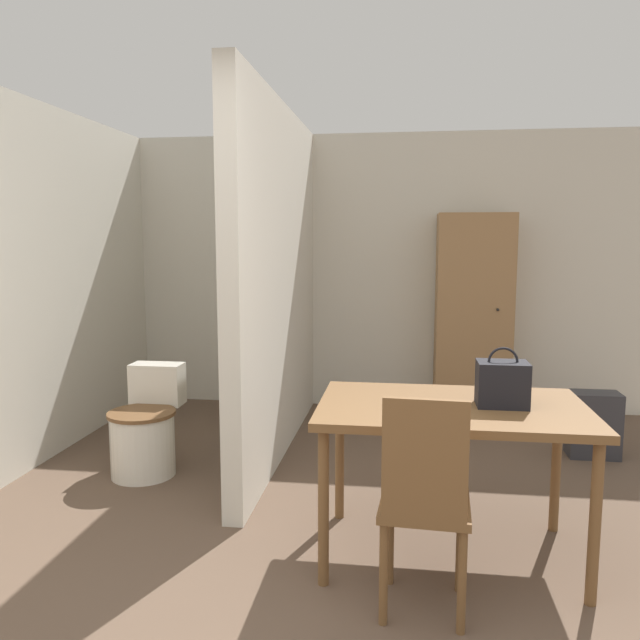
{
  "coord_description": "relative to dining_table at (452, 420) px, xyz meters",
  "views": [
    {
      "loc": [
        0.43,
        -1.68,
        1.56
      ],
      "look_at": [
        -0.07,
        1.96,
        1.08
      ],
      "focal_mm": 35.0,
      "sensor_mm": 36.0,
      "label": 1
    }
  ],
  "objects": [
    {
      "name": "handbag",
      "position": [
        0.23,
        0.0,
        0.19
      ],
      "size": [
        0.24,
        0.17,
        0.29
      ],
      "color": "black",
      "rests_on": "dining_table"
    },
    {
      "name": "toilet",
      "position": [
        -1.94,
        0.86,
        -0.41
      ],
      "size": [
        0.44,
        0.59,
        0.7
      ],
      "color": "silver",
      "rests_on": "ground_plane"
    },
    {
      "name": "wooden_chair",
      "position": [
        -0.14,
        -0.53,
        -0.18
      ],
      "size": [
        0.39,
        0.39,
        0.96
      ],
      "rotation": [
        0.0,
        0.0,
        -0.06
      ],
      "color": "brown",
      "rests_on": "ground_plane"
    },
    {
      "name": "wooden_cabinet",
      "position": [
        0.35,
        2.52,
        0.2
      ],
      "size": [
        0.64,
        0.44,
        1.78
      ],
      "color": "#997047",
      "rests_on": "ground_plane"
    },
    {
      "name": "wall_left",
      "position": [
        -2.79,
        0.72,
        0.56
      ],
      "size": [
        0.12,
        5.05,
        2.5
      ],
      "color": "beige",
      "rests_on": "ground_plane"
    },
    {
      "name": "space_heater",
      "position": [
        1.13,
        1.59,
        -0.46
      ],
      "size": [
        0.35,
        0.21,
        0.47
      ],
      "color": "#2D2D33",
      "rests_on": "ground_plane"
    },
    {
      "name": "partition_wall",
      "position": [
        -1.15,
        1.44,
        0.56
      ],
      "size": [
        0.12,
        2.6,
        2.5
      ],
      "color": "beige",
      "rests_on": "ground_plane"
    },
    {
      "name": "dining_table",
      "position": [
        0.0,
        0.0,
        0.0
      ],
      "size": [
        1.28,
        0.81,
        0.77
      ],
      "color": "brown",
      "rests_on": "ground_plane"
    },
    {
      "name": "wall_back",
      "position": [
        -0.66,
        2.8,
        0.56
      ],
      "size": [
        5.15,
        0.12,
        2.5
      ],
      "color": "beige",
      "rests_on": "ground_plane"
    }
  ]
}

